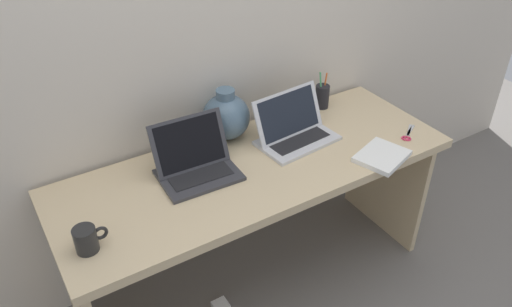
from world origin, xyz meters
The scene contains 11 objects.
ground_plane centered at (0.00, 0.00, 0.00)m, with size 6.00×6.00×0.00m, color slate.
back_wall centered at (0.00, 0.35, 1.20)m, with size 4.40×0.04×2.40m, color beige.
desk centered at (0.00, 0.00, 0.57)m, with size 1.68×0.61×0.71m.
laptop_left centered at (-0.24, 0.08, 0.77)m, with size 0.32×0.25×0.22m.
laptop_right centered at (0.24, 0.07, 0.76)m, with size 0.36×0.25×0.21m.
green_vase centered at (0.00, 0.25, 0.81)m, with size 0.21×0.21×0.23m.
notebook_stack centered at (0.47, -0.25, 0.72)m, with size 0.21×0.17×0.02m, color white.
coffee_mug centered at (-0.73, -0.13, 0.75)m, with size 0.11×0.08×0.09m.
pen_cup centered at (0.53, 0.24, 0.77)m, with size 0.07×0.07×0.19m.
scissors centered at (0.69, -0.18, 0.71)m, with size 0.14×0.10×0.01m.
power_brick centered at (-0.23, -0.06, 0.01)m, with size 0.07×0.07×0.03m, color white.
Camera 1 is at (-0.90, -1.45, 1.93)m, focal length 35.58 mm.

